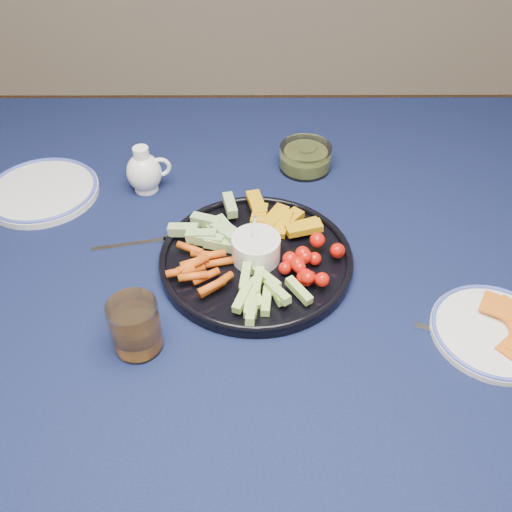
{
  "coord_description": "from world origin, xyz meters",
  "views": [
    {
      "loc": [
        -0.04,
        -0.8,
        1.44
      ],
      "look_at": [
        -0.04,
        -0.08,
        0.77
      ],
      "focal_mm": 40.0,
      "sensor_mm": 36.0,
      "label": 1
    }
  ],
  "objects_px": {
    "pickle_bowl": "(305,158)",
    "cheese_plate": "(495,330)",
    "dining_table": "(274,268)",
    "juice_tumbler": "(136,328)",
    "side_plate_extra": "(42,191)",
    "crudite_platter": "(255,256)",
    "creamer_pitcher": "(145,172)"
  },
  "relations": [
    {
      "from": "side_plate_extra",
      "to": "creamer_pitcher",
      "type": "bearing_deg",
      "value": 5.13
    },
    {
      "from": "cheese_plate",
      "to": "side_plate_extra",
      "type": "height_order",
      "value": "cheese_plate"
    },
    {
      "from": "dining_table",
      "to": "cheese_plate",
      "type": "height_order",
      "value": "cheese_plate"
    },
    {
      "from": "pickle_bowl",
      "to": "cheese_plate",
      "type": "distance_m",
      "value": 0.53
    },
    {
      "from": "creamer_pitcher",
      "to": "side_plate_extra",
      "type": "bearing_deg",
      "value": -174.87
    },
    {
      "from": "cheese_plate",
      "to": "side_plate_extra",
      "type": "relative_size",
      "value": 0.87
    },
    {
      "from": "juice_tumbler",
      "to": "side_plate_extra",
      "type": "bearing_deg",
      "value": 123.2
    },
    {
      "from": "crudite_platter",
      "to": "creamer_pitcher",
      "type": "relative_size",
      "value": 3.46
    },
    {
      "from": "crudite_platter",
      "to": "cheese_plate",
      "type": "xyz_separation_m",
      "value": [
        0.37,
        -0.16,
        -0.01
      ]
    },
    {
      "from": "pickle_bowl",
      "to": "juice_tumbler",
      "type": "bearing_deg",
      "value": -120.83
    },
    {
      "from": "crudite_platter",
      "to": "creamer_pitcher",
      "type": "distance_m",
      "value": 0.31
    },
    {
      "from": "creamer_pitcher",
      "to": "side_plate_extra",
      "type": "distance_m",
      "value": 0.21
    },
    {
      "from": "dining_table",
      "to": "pickle_bowl",
      "type": "relative_size",
      "value": 15.12
    },
    {
      "from": "pickle_bowl",
      "to": "juice_tumbler",
      "type": "xyz_separation_m",
      "value": [
        -0.28,
        -0.48,
        0.02
      ]
    },
    {
      "from": "pickle_bowl",
      "to": "dining_table",
      "type": "bearing_deg",
      "value": -107.45
    },
    {
      "from": "creamer_pitcher",
      "to": "pickle_bowl",
      "type": "bearing_deg",
      "value": 13.02
    },
    {
      "from": "dining_table",
      "to": "creamer_pitcher",
      "type": "distance_m",
      "value": 0.32
    },
    {
      "from": "crudite_platter",
      "to": "dining_table",
      "type": "bearing_deg",
      "value": 63.88
    },
    {
      "from": "crudite_platter",
      "to": "juice_tumbler",
      "type": "relative_size",
      "value": 3.8
    },
    {
      "from": "pickle_bowl",
      "to": "creamer_pitcher",
      "type": "bearing_deg",
      "value": -166.98
    },
    {
      "from": "dining_table",
      "to": "cheese_plate",
      "type": "distance_m",
      "value": 0.42
    },
    {
      "from": "dining_table",
      "to": "side_plate_extra",
      "type": "bearing_deg",
      "value": 165.05
    },
    {
      "from": "dining_table",
      "to": "pickle_bowl",
      "type": "height_order",
      "value": "pickle_bowl"
    },
    {
      "from": "cheese_plate",
      "to": "creamer_pitcher",
      "type": "bearing_deg",
      "value": 147.02
    },
    {
      "from": "creamer_pitcher",
      "to": "pickle_bowl",
      "type": "distance_m",
      "value": 0.34
    },
    {
      "from": "cheese_plate",
      "to": "juice_tumbler",
      "type": "height_order",
      "value": "juice_tumbler"
    },
    {
      "from": "juice_tumbler",
      "to": "dining_table",
      "type": "bearing_deg",
      "value": 50.1
    },
    {
      "from": "pickle_bowl",
      "to": "side_plate_extra",
      "type": "height_order",
      "value": "pickle_bowl"
    },
    {
      "from": "cheese_plate",
      "to": "side_plate_extra",
      "type": "distance_m",
      "value": 0.88
    },
    {
      "from": "dining_table",
      "to": "crudite_platter",
      "type": "relative_size",
      "value": 4.93
    },
    {
      "from": "cheese_plate",
      "to": "juice_tumbler",
      "type": "bearing_deg",
      "value": -178.09
    },
    {
      "from": "dining_table",
      "to": "creamer_pitcher",
      "type": "relative_size",
      "value": 17.06
    }
  ]
}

